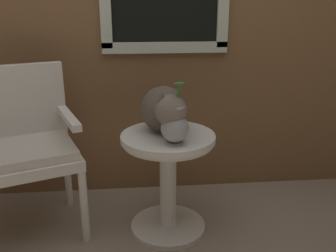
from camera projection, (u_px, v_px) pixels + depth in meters
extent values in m
plane|color=gray|center=(142.00, 244.00, 2.08)|extent=(6.00, 6.00, 0.00)
cube|color=brown|center=(135.00, 2.00, 2.33)|extent=(4.00, 0.04, 2.60)
cube|color=beige|center=(165.00, 48.00, 2.40)|extent=(0.82, 0.03, 0.07)
cylinder|color=silver|center=(168.00, 226.00, 2.23)|extent=(0.45, 0.45, 0.03)
cylinder|color=silver|center=(168.00, 184.00, 2.14)|extent=(0.10, 0.10, 0.54)
cylinder|color=silver|center=(168.00, 137.00, 2.05)|extent=(0.53, 0.53, 0.03)
torus|color=silver|center=(168.00, 142.00, 2.05)|extent=(0.51, 0.51, 0.02)
cylinder|color=silver|center=(84.00, 207.00, 2.05)|extent=(0.04, 0.04, 0.44)
cylinder|color=silver|center=(67.00, 174.00, 2.44)|extent=(0.04, 0.04, 0.44)
cube|color=silver|center=(26.00, 159.00, 2.06)|extent=(0.69, 0.66, 0.06)
cube|color=beige|center=(25.00, 150.00, 2.04)|extent=(0.64, 0.61, 0.05)
cube|color=silver|center=(16.00, 104.00, 2.16)|extent=(0.54, 0.25, 0.46)
cube|color=silver|center=(68.00, 117.00, 2.09)|extent=(0.21, 0.45, 0.04)
ellipsoid|color=brown|center=(164.00, 109.00, 2.06)|extent=(0.29, 0.30, 0.26)
sphere|color=#76695D|center=(171.00, 110.00, 1.87)|extent=(0.16, 0.16, 0.16)
cone|color=brown|center=(162.00, 97.00, 1.84)|extent=(0.05, 0.05, 0.06)
cone|color=brown|center=(180.00, 96.00, 1.86)|extent=(0.05, 0.05, 0.06)
cylinder|color=brown|center=(157.00, 113.00, 2.26)|extent=(0.09, 0.25, 0.06)
cylinder|color=#99999E|center=(175.00, 142.00, 1.91)|extent=(0.09, 0.09, 0.01)
ellipsoid|color=#99999E|center=(175.00, 128.00, 1.88)|extent=(0.15, 0.15, 0.15)
cylinder|color=#99999E|center=(175.00, 112.00, 1.86)|extent=(0.08, 0.08, 0.06)
torus|color=#99999E|center=(175.00, 107.00, 1.85)|extent=(0.10, 0.10, 0.02)
cylinder|color=#387533|center=(178.00, 96.00, 1.83)|extent=(0.03, 0.01, 0.12)
cone|color=#387533|center=(181.00, 84.00, 1.81)|extent=(0.04, 0.04, 0.02)
cylinder|color=#387533|center=(177.00, 96.00, 1.84)|extent=(0.02, 0.03, 0.11)
cone|color=#387533|center=(178.00, 85.00, 1.83)|extent=(0.04, 0.04, 0.02)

